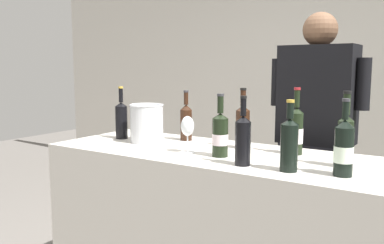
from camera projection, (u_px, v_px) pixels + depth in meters
wall_back at (337, 64)px, 4.33m from camera, size 8.00×0.10×2.80m
counter at (212, 232)px, 2.29m from camera, size 1.84×0.70×0.92m
wine_bottle_0 at (220, 134)px, 2.08m from camera, size 0.08×0.08×0.32m
wine_bottle_1 at (121, 119)px, 2.61m from camera, size 0.08×0.08×0.33m
wine_bottle_2 at (243, 125)px, 2.30m from camera, size 0.08×0.08×0.34m
wine_bottle_3 at (296, 130)px, 2.13m from camera, size 0.07×0.07×0.35m
wine_bottle_4 at (186, 121)px, 2.55m from camera, size 0.07×0.07×0.31m
wine_bottle_5 at (289, 143)px, 1.78m from camera, size 0.08×0.08×0.31m
wine_bottle_6 at (243, 139)px, 1.89m from camera, size 0.07×0.07×0.32m
wine_bottle_7 at (345, 140)px, 1.86m from camera, size 0.07×0.07×0.35m
wine_bottle_8 at (344, 148)px, 1.71m from camera, size 0.08×0.08×0.32m
wine_glass at (188, 128)px, 2.18m from camera, size 0.08×0.08×0.20m
ice_bucket at (147, 123)px, 2.48m from camera, size 0.21×0.21×0.23m
person_server at (315, 155)px, 2.56m from camera, size 0.60×0.25×1.70m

